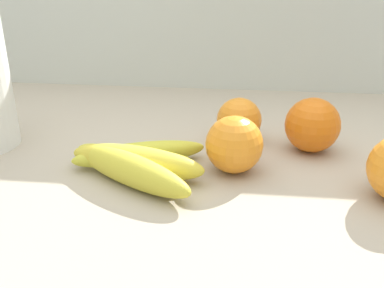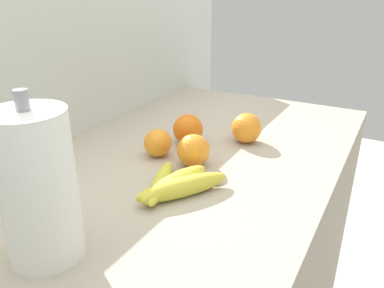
# 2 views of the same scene
# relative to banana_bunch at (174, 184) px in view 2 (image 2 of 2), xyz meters

# --- Properties ---
(wall_back) EXTENTS (1.89, 0.06, 1.30)m
(wall_back) POSITION_rel_banana_bunch_xyz_m (0.07, 0.46, -0.28)
(wall_back) COLOR silver
(wall_back) RESTS_ON ground
(banana_bunch) EXTENTS (0.20, 0.18, 0.04)m
(banana_bunch) POSITION_rel_banana_bunch_xyz_m (0.00, 0.00, 0.00)
(banana_bunch) COLOR gold
(banana_bunch) RESTS_ON counter
(orange_back_left) EXTENTS (0.08, 0.08, 0.08)m
(orange_back_left) POSITION_rel_banana_bunch_xyz_m (0.13, 0.03, 0.02)
(orange_back_left) COLOR orange
(orange_back_left) RESTS_ON counter
(orange_back_right) EXTENTS (0.08, 0.08, 0.08)m
(orange_back_right) POSITION_rel_banana_bunch_xyz_m (0.25, 0.11, 0.02)
(orange_back_right) COLOR orange
(orange_back_right) RESTS_ON counter
(orange_right) EXTENTS (0.07, 0.07, 0.07)m
(orange_right) POSITION_rel_banana_bunch_xyz_m (0.14, 0.14, 0.02)
(orange_right) COLOR orange
(orange_right) RESTS_ON counter
(orange_far_right) EXTENTS (0.08, 0.08, 0.08)m
(orange_far_right) POSITION_rel_banana_bunch_xyz_m (0.34, -0.03, 0.02)
(orange_far_right) COLOR orange
(orange_far_right) RESTS_ON counter
(paper_towel_roll) EXTENTS (0.12, 0.12, 0.28)m
(paper_towel_roll) POSITION_rel_banana_bunch_xyz_m (-0.27, 0.07, 0.10)
(paper_towel_roll) COLOR white
(paper_towel_roll) RESTS_ON counter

